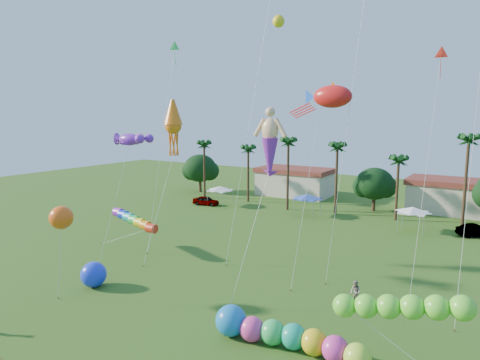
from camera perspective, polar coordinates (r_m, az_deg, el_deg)
The scene contains 18 objects.
ground at distance 27.86m, azimuth -11.87°, elevation -21.42°, with size 160.00×160.00×0.00m, color #285116.
tree_line at distance 63.28m, azimuth 19.52°, elevation -0.56°, with size 69.46×8.91×11.00m.
buildings_row at distance 71.04m, azimuth 15.28°, elevation -1.26°, with size 35.00×7.00×4.00m.
tent_row at distance 59.24m, azimuth 8.72°, elevation -2.26°, with size 31.00×4.00×0.60m.
car_a at distance 66.62m, azimuth -4.57°, elevation -2.76°, with size 1.66×4.14×1.41m, color #4C4C54.
car_b at distance 56.44m, azimuth 29.05°, elevation -5.93°, with size 1.51×4.34×1.43m, color #4C4C54.
spectator_b at distance 34.01m, azimuth 15.13°, elevation -14.19°, with size 0.82×0.64×1.68m, color gray.
caterpillar_inflatable at distance 27.33m, azimuth 5.75°, elevation -19.89°, with size 9.80×2.56×1.99m.
blue_ball at distance 37.53m, azimuth -18.94°, elevation -11.83°, with size 2.08×2.08×2.08m, color #1C38FC.
rainbow_tube at distance 44.16m, azimuth -13.35°, elevation -5.98°, with size 9.45×2.25×3.37m.
green_worm at distance 25.44m, azimuth 13.75°, elevation -15.97°, with size 9.23×1.36×4.16m.
orange_ball_kite at distance 34.66m, azimuth -22.73°, elevation -4.65°, with size 1.99×1.99×7.18m.
merman_kite at distance 31.95m, azimuth 4.00°, elevation 4.42°, with size 2.32×4.89×14.01m.
fish_kite at distance 35.85m, azimuth 12.23°, elevation 10.82°, with size 5.11×5.82×16.36m.
squid_kite at distance 41.89m, azimuth -8.90°, elevation 7.18°, with size 2.40×5.59×15.46m.
lobster_kite at distance 39.29m, azimuth -14.56°, elevation 5.26°, with size 4.39×4.80×12.50m.
delta_kite_red at distance 36.88m, azimuth 25.20°, elevation 14.43°, with size 1.15×4.19×19.04m.
delta_kite_green at distance 45.23m, azimuth -8.80°, elevation 16.69°, with size 1.47×4.31×21.25m.
Camera 1 is at (17.07, -17.08, 13.89)m, focal length 32.00 mm.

